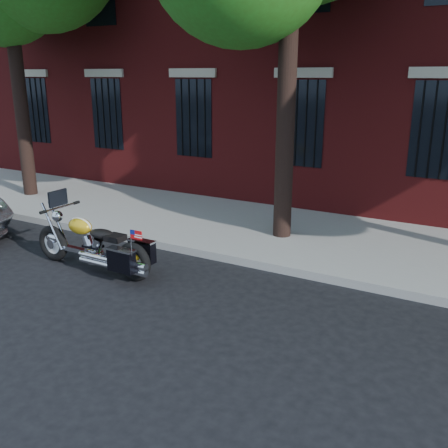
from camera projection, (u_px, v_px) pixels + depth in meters
The scene contains 4 objects.
ground at pixel (182, 287), 8.10m from camera, with size 120.00×120.00×0.00m, color black.
curb at pixel (224, 257), 9.23m from camera, with size 40.00×0.16×0.15m, color gray.
sidewalk at pixel (267, 230), 10.80m from camera, with size 40.00×3.60×0.15m, color gray.
motorcycle at pixel (96, 247), 8.59m from camera, with size 2.69×0.78×1.36m.
Camera 1 is at (4.27, -6.16, 3.32)m, focal length 40.00 mm.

